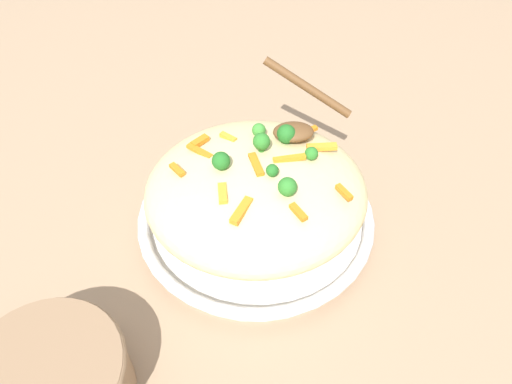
% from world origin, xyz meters
% --- Properties ---
extents(ground_plane, '(2.40, 2.40, 0.00)m').
position_xyz_m(ground_plane, '(0.00, 0.00, 0.00)').
color(ground_plane, '#9E7F60').
extents(serving_bowl, '(0.34, 0.34, 0.04)m').
position_xyz_m(serving_bowl, '(0.00, 0.00, 0.02)').
color(serving_bowl, silver).
rests_on(serving_bowl, ground_plane).
extents(pasta_mound, '(0.30, 0.28, 0.09)m').
position_xyz_m(pasta_mound, '(0.00, 0.00, 0.08)').
color(pasta_mound, '#DBC689').
rests_on(pasta_mound, serving_bowl).
extents(carrot_piece_0, '(0.04, 0.01, 0.01)m').
position_xyz_m(carrot_piece_0, '(-0.09, -0.04, 0.12)').
color(carrot_piece_0, orange).
rests_on(carrot_piece_0, pasta_mound).
extents(carrot_piece_1, '(0.04, 0.02, 0.01)m').
position_xyz_m(carrot_piece_1, '(-0.07, -0.07, 0.12)').
color(carrot_piece_1, orange).
rests_on(carrot_piece_1, pasta_mound).
extents(carrot_piece_2, '(0.03, 0.02, 0.01)m').
position_xyz_m(carrot_piece_2, '(0.07, -0.06, 0.12)').
color(carrot_piece_2, orange).
rests_on(carrot_piece_2, pasta_mound).
extents(carrot_piece_3, '(0.02, 0.03, 0.01)m').
position_xyz_m(carrot_piece_3, '(0.10, -0.01, 0.12)').
color(carrot_piece_3, orange).
rests_on(carrot_piece_3, pasta_mound).
extents(carrot_piece_4, '(0.02, 0.03, 0.01)m').
position_xyz_m(carrot_piece_4, '(-0.11, 0.05, 0.12)').
color(carrot_piece_4, orange).
rests_on(carrot_piece_4, pasta_mound).
extents(carrot_piece_5, '(0.01, 0.03, 0.01)m').
position_xyz_m(carrot_piece_5, '(0.04, 0.04, 0.12)').
color(carrot_piece_5, orange).
rests_on(carrot_piece_5, pasta_mound).
extents(carrot_piece_6, '(0.02, 0.03, 0.01)m').
position_xyz_m(carrot_piece_6, '(-0.04, 0.08, 0.12)').
color(carrot_piece_6, orange).
rests_on(carrot_piece_6, pasta_mound).
extents(carrot_piece_7, '(0.02, 0.02, 0.01)m').
position_xyz_m(carrot_piece_7, '(0.03, -0.06, 0.12)').
color(carrot_piece_7, orange).
rests_on(carrot_piece_7, pasta_mound).
extents(carrot_piece_8, '(0.03, 0.04, 0.01)m').
position_xyz_m(carrot_piece_8, '(0.02, 0.07, 0.12)').
color(carrot_piece_8, orange).
rests_on(carrot_piece_8, pasta_mound).
extents(carrot_piece_9, '(0.04, 0.03, 0.01)m').
position_xyz_m(carrot_piece_9, '(0.07, -0.04, 0.12)').
color(carrot_piece_9, orange).
rests_on(carrot_piece_9, pasta_mound).
extents(carrot_piece_10, '(0.02, 0.04, 0.01)m').
position_xyz_m(carrot_piece_10, '(0.00, 0.00, 0.12)').
color(carrot_piece_10, orange).
rests_on(carrot_piece_10, pasta_mound).
extents(carrot_piece_11, '(0.04, 0.01, 0.01)m').
position_xyz_m(carrot_piece_11, '(-0.04, -0.01, 0.12)').
color(carrot_piece_11, orange).
rests_on(carrot_piece_11, pasta_mound).
extents(broccoli_floret_0, '(0.02, 0.02, 0.03)m').
position_xyz_m(broccoli_floret_0, '(-0.01, -0.03, 0.14)').
color(broccoli_floret_0, '#296820').
rests_on(broccoli_floret_0, pasta_mound).
extents(broccoli_floret_1, '(0.02, 0.02, 0.02)m').
position_xyz_m(broccoli_floret_1, '(-0.01, -0.06, 0.13)').
color(broccoli_floret_1, '#377928').
rests_on(broccoli_floret_1, pasta_mound).
extents(broccoli_floret_2, '(0.02, 0.02, 0.02)m').
position_xyz_m(broccoli_floret_2, '(-0.02, 0.02, 0.13)').
color(broccoli_floret_2, '#205B1C').
rests_on(broccoli_floret_2, pasta_mound).
extents(broccoli_floret_3, '(0.02, 0.02, 0.02)m').
position_xyz_m(broccoli_floret_3, '(-0.07, -0.01, 0.13)').
color(broccoli_floret_3, '#296820').
rests_on(broccoli_floret_3, pasta_mound).
extents(broccoli_floret_4, '(0.02, 0.02, 0.03)m').
position_xyz_m(broccoli_floret_4, '(-0.03, 0.05, 0.13)').
color(broccoli_floret_4, '#296820').
rests_on(broccoli_floret_4, pasta_mound).
extents(broccoli_floret_5, '(0.02, 0.02, 0.03)m').
position_xyz_m(broccoli_floret_5, '(0.04, -0.00, 0.13)').
color(broccoli_floret_5, '#205B1C').
rests_on(broccoli_floret_5, pasta_mound).
extents(broccoli_floret_6, '(0.03, 0.03, 0.03)m').
position_xyz_m(broccoli_floret_6, '(-0.04, -0.05, 0.13)').
color(broccoli_floret_6, '#205B1C').
rests_on(broccoli_floret_6, pasta_mound).
extents(serving_spoon, '(0.13, 0.11, 0.08)m').
position_xyz_m(serving_spoon, '(-0.06, -0.08, 0.14)').
color(serving_spoon, brown).
rests_on(serving_spoon, pasta_mound).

